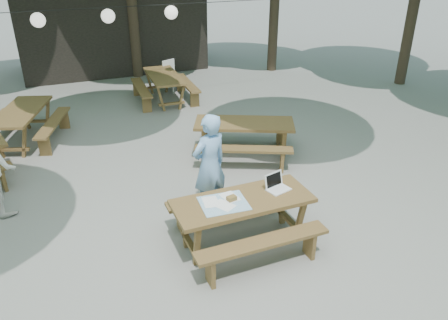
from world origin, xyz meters
TOP-DOWN VIEW (x-y plane):
  - ground at (0.00, 0.00)m, footprint 80.00×80.00m
  - pavilion at (0.50, 10.50)m, footprint 6.00×3.00m
  - main_picnic_table at (0.44, -0.55)m, footprint 2.00×1.58m
  - picnic_table_ne at (1.71, 2.13)m, footprint 2.40×2.24m
  - picnic_table_far_w at (-2.50, 4.64)m, footprint 2.11×2.31m
  - picnic_table_far_e at (1.15, 6.17)m, footprint 1.68×2.04m
  - woman at (0.30, 0.40)m, footprint 0.72×0.58m
  - plastic_chair at (1.64, 7.02)m, footprint 0.58×0.58m
  - laptop at (1.02, -0.47)m, footprint 0.39×0.34m
  - tabletop_clutter at (0.17, -0.55)m, footprint 0.69×0.60m
  - paper_lanterns at (-0.19, 6.00)m, footprint 9.00×0.34m

SIDE VIEW (x-z plane):
  - ground at x=0.00m, z-range 0.00..0.00m
  - plastic_chair at x=1.64m, z-range -0.19..0.71m
  - main_picnic_table at x=0.44m, z-range 0.01..0.76m
  - picnic_table_ne at x=1.71m, z-range 0.01..0.76m
  - picnic_table_far_w at x=-2.50m, z-range 0.01..0.76m
  - picnic_table_far_e at x=1.15m, z-range 0.01..0.76m
  - tabletop_clutter at x=0.17m, z-range 0.72..0.80m
  - laptop at x=1.02m, z-range 0.69..0.93m
  - woman at x=0.30m, z-range 0.00..1.72m
  - pavilion at x=0.50m, z-range 0.00..2.80m
  - paper_lanterns at x=-0.19m, z-range 2.21..2.59m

